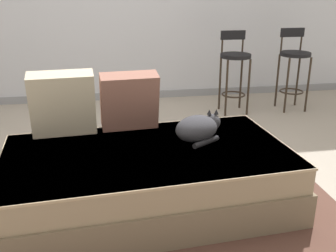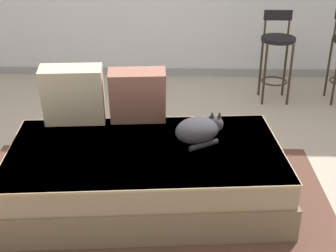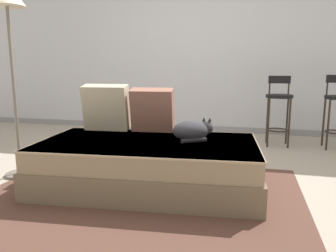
{
  "view_description": "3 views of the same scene",
  "coord_description": "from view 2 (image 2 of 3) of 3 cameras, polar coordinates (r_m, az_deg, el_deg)",
  "views": [
    {
      "loc": [
        -0.24,
        -2.7,
        1.41
      ],
      "look_at": [
        0.15,
        -0.3,
        0.52
      ],
      "focal_mm": 42.0,
      "sensor_mm": 36.0,
      "label": 1
    },
    {
      "loc": [
        0.23,
        -3.13,
        1.88
      ],
      "look_at": [
        0.15,
        -0.3,
        0.52
      ],
      "focal_mm": 50.0,
      "sensor_mm": 36.0,
      "label": 2
    },
    {
      "loc": [
        0.81,
        -2.98,
        1.02
      ],
      "look_at": [
        0.15,
        -0.3,
        0.52
      ],
      "focal_mm": 35.0,
      "sensor_mm": 36.0,
      "label": 3
    }
  ],
  "objects": [
    {
      "name": "ground_plane",
      "position": [
        3.66,
        -2.23,
        -5.32
      ],
      "size": [
        16.0,
        16.0,
        0.0
      ],
      "primitive_type": "plane",
      "color": "#A89E8E",
      "rests_on": "ground"
    },
    {
      "name": "wall_baseboard_trim",
      "position": [
        5.63,
        -0.8,
        6.64
      ],
      "size": [
        8.0,
        0.02,
        0.09
      ],
      "primitive_type": "cube",
      "color": "gray",
      "rests_on": "ground"
    },
    {
      "name": "area_rug",
      "position": [
        3.08,
        -3.07,
        -11.98
      ],
      "size": [
        2.54,
        2.12,
        0.01
      ],
      "primitive_type": "cube",
      "color": "brown",
      "rests_on": "ground"
    },
    {
      "name": "couch",
      "position": [
        3.21,
        -2.74,
        -5.85
      ],
      "size": [
        1.92,
        1.17,
        0.4
      ],
      "color": "#766750",
      "rests_on": "ground"
    },
    {
      "name": "throw_pillow_corner",
      "position": [
        3.43,
        -11.49,
        3.71
      ],
      "size": [
        0.45,
        0.26,
        0.45
      ],
      "color": "beige",
      "rests_on": "couch"
    },
    {
      "name": "throw_pillow_middle",
      "position": [
        3.39,
        -3.74,
        3.7
      ],
      "size": [
        0.42,
        0.25,
        0.42
      ],
      "color": "#936051",
      "rests_on": "couch"
    },
    {
      "name": "cat",
      "position": [
        3.17,
        3.82,
        -0.45
      ],
      "size": [
        0.4,
        0.38,
        0.2
      ],
      "color": "#333338",
      "rests_on": "couch"
    },
    {
      "name": "bar_stool_near_window",
      "position": [
        4.89,
        13.15,
        9.15
      ],
      "size": [
        0.34,
        0.34,
        0.91
      ],
      "color": "#2D2319",
      "rests_on": "ground"
    }
  ]
}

